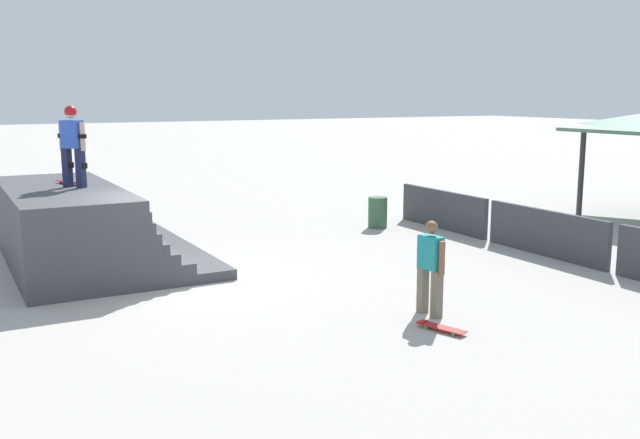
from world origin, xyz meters
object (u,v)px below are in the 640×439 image
Objects in this scene: skateboard_on_deck at (69,182)px; bystander_walking at (430,263)px; skateboard_on_ground at (440,327)px; skater_on_deck at (72,141)px; trash_bin at (378,212)px.

bystander_walking is at bearing 18.30° from skateboard_on_deck.
skateboard_on_ground is at bearing 150.14° from bystander_walking.
skater_on_deck is 2.02× the size of skateboard_on_ground.
skateboard_on_deck reaches higher than skateboard_on_ground.
skater_on_deck is 2.01× the size of skateboard_on_deck.
trash_bin is (-7.76, 3.90, 0.37)m from skateboard_on_ground.
trash_bin is (-0.71, 8.05, -2.26)m from skater_on_deck.
skater_on_deck is at bearing 31.07° from bystander_walking.
trash_bin is at bearing 56.69° from skater_on_deck.
skateboard_on_ground is (0.74, -0.35, -0.83)m from bystander_walking.
skateboard_on_deck reaches higher than trash_bin.
skateboard_on_ground is at bearing 13.68° from skateboard_on_deck.
skater_on_deck is 8.59m from skateboard_on_ground.
bystander_walking is 1.88× the size of trash_bin.
skateboard_on_ground is at bearing -7.88° from skater_on_deck.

